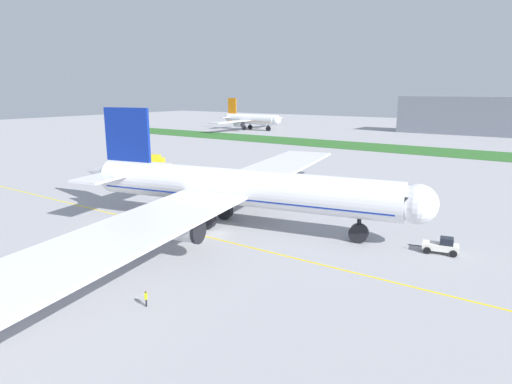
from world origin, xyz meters
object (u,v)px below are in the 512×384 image
Objects in this scene: airliner_foreground at (233,188)px; pushback_tug at (442,246)px; ground_crew_wingwalker_port at (199,215)px; service_truck_baggage_loader at (155,160)px; ground_crew_marshaller_front at (146,297)px; parked_airliner_far_left at (250,119)px.

pushback_tug is at bearing 11.65° from airliner_foreground.
airliner_foreground is 57.90× the size of ground_crew_wingwalker_port.
airliner_foreground is 17.67× the size of service_truck_baggage_loader.
airliner_foreground is 58.06× the size of ground_crew_marshaller_front.
airliner_foreground is 1.58× the size of parked_airliner_far_left.
ground_crew_wingwalker_port is (-35.41, -7.17, -0.01)m from pushback_tug.
pushback_tug is (29.32, 6.05, -5.07)m from airliner_foreground.
ground_crew_wingwalker_port is at bearing -169.51° from airliner_foreground.
service_truck_baggage_loader is (-53.36, 32.89, -4.48)m from airliner_foreground.
parked_airliner_far_left reaches higher than service_truck_baggage_loader.
ground_crew_marshaller_front is 85.66m from service_truck_baggage_loader.
parked_airliner_far_left is (-45.68, 109.39, 4.09)m from service_truck_baggage_loader.
service_truck_baggage_loader reaches higher than ground_crew_wingwalker_port.
airliner_foreground reaches higher than ground_crew_marshaller_front.
ground_crew_wingwalker_port reaches higher than ground_crew_marshaller_front.
pushback_tug is 3.94× the size of ground_crew_marshaller_front.
ground_crew_marshaller_front is 0.03× the size of parked_airliner_far_left.
pushback_tug reaches higher than ground_crew_marshaller_front.
parked_airliner_far_left is (-128.37, 136.22, 4.68)m from pushback_tug.
parked_airliner_far_left is (-92.96, 143.40, 4.69)m from ground_crew_wingwalker_port.
parked_airliner_far_left is (-108.24, 167.90, 4.69)m from ground_crew_marshaller_front.
airliner_foreground is at bearing 10.49° from ground_crew_wingwalker_port.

